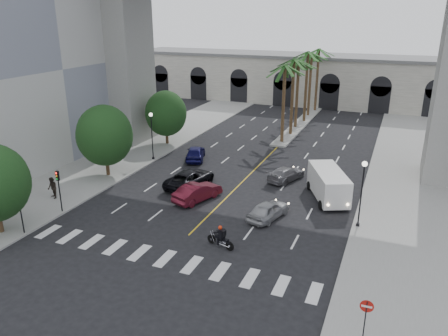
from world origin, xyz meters
TOP-DOWN VIEW (x-y plane):
  - ground at (0.00, 0.00)m, footprint 140.00×140.00m
  - sidewalk_left at (-15.00, 15.00)m, footprint 8.00×100.00m
  - sidewalk_right at (15.00, 15.00)m, footprint 8.00×100.00m
  - median at (0.00, 38.00)m, footprint 2.00×24.00m
  - building_left at (-27.00, 12.00)m, footprint 16.50×32.50m
  - pier_building at (0.00, 55.00)m, footprint 71.00×10.50m
  - palm_a at (0.00, 28.00)m, footprint 3.20×3.20m
  - palm_b at (0.10, 32.00)m, footprint 3.20×3.20m
  - palm_c at (-0.20, 36.00)m, footprint 3.20×3.20m
  - palm_d at (0.15, 40.00)m, footprint 3.20×3.20m
  - palm_e at (-0.10, 44.00)m, footprint 3.20×3.20m
  - palm_f at (0.20, 48.00)m, footprint 3.20×3.20m
  - street_tree_mid at (-13.00, 10.00)m, footprint 5.44×5.44m
  - street_tree_far at (-13.00, 22.00)m, footprint 5.04×5.04m
  - lamp_post_left_far at (-11.40, 16.00)m, footprint 0.40×0.40m
  - lamp_post_right at (11.40, 8.00)m, footprint 0.40×0.40m
  - traffic_signal_near at (-11.30, -2.50)m, footprint 0.25×0.18m
  - traffic_signal_far at (-11.30, 1.50)m, footprint 0.25×0.18m
  - motorcycle_rider at (2.90, 1.32)m, footprint 2.22×0.82m
  - car_a at (4.59, 6.93)m, footprint 2.79×4.60m
  - car_b at (-2.12, 7.99)m, footprint 3.13×5.03m
  - car_c at (-4.17, 10.64)m, footprint 3.40×6.04m
  - car_d at (3.76, 15.65)m, footprint 3.32×4.93m
  - car_e at (-7.12, 17.91)m, footprint 3.38×5.07m
  - cargo_van at (8.32, 12.53)m, footprint 4.63×6.53m
  - pedestrian_a at (-16.13, 1.08)m, footprint 0.72×0.51m
  - pedestrian_b at (-13.87, 3.33)m, footprint 1.17×1.10m
  - do_not_enter_sign at (13.00, -4.92)m, footprint 0.66×0.06m

SIDE VIEW (x-z plane):
  - ground at x=0.00m, z-range 0.00..0.00m
  - sidewalk_left at x=-15.00m, z-range 0.00..0.15m
  - sidewalk_right at x=15.00m, z-range 0.00..0.15m
  - median at x=0.00m, z-range 0.00..0.20m
  - car_d at x=3.76m, z-range 0.00..1.33m
  - car_a at x=4.59m, z-range 0.00..1.46m
  - motorcycle_rider at x=2.90m, z-range -0.08..1.57m
  - car_b at x=-2.12m, z-range 0.00..1.57m
  - car_c at x=-4.17m, z-range 0.00..1.59m
  - car_e at x=-7.12m, z-range 0.00..1.60m
  - pedestrian_a at x=-16.13m, z-range 0.15..2.03m
  - pedestrian_b at x=-13.87m, z-range 0.15..2.06m
  - cargo_van at x=8.32m, z-range 0.15..2.77m
  - do_not_enter_sign at x=13.00m, z-range 0.61..3.29m
  - traffic_signal_near at x=-11.30m, z-range 0.69..4.34m
  - traffic_signal_far at x=-11.30m, z-range 0.69..4.34m
  - lamp_post_left_far at x=-11.40m, z-range 0.55..5.90m
  - lamp_post_right at x=11.40m, z-range 0.55..5.90m
  - street_tree_far at x=-13.00m, z-range 0.56..7.24m
  - street_tree_mid at x=-13.00m, z-range 0.61..7.81m
  - pier_building at x=0.00m, z-range 0.02..8.52m
  - palm_c at x=-0.20m, z-range 3.86..13.96m
  - palm_a at x=0.00m, z-range 3.95..14.25m
  - palm_e at x=-0.10m, z-range 3.99..14.39m
  - palm_b at x=0.10m, z-range 4.07..14.67m
  - palm_f at x=0.20m, z-range 4.11..14.81m
  - palm_d at x=0.15m, z-range 4.20..15.10m
  - building_left at x=-27.00m, z-range 0.01..20.61m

